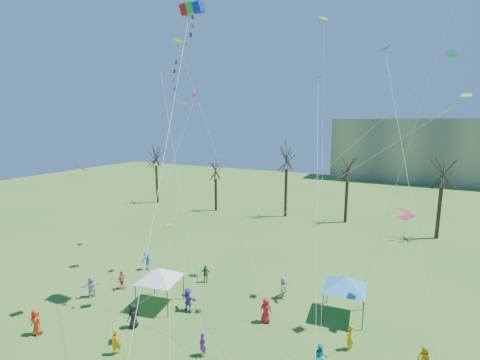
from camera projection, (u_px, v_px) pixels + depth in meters
The scene contains 7 objects.
distant_building at pixel (468, 151), 77.82m from camera, with size 60.00×14.00×15.00m, color gray.
bare_tree_row at pixel (346, 174), 45.52m from camera, with size 69.00×8.45×11.34m.
big_box_kite at pixel (181, 69), 23.88m from camera, with size 3.90×8.04×25.00m.
canopy_tent_white at pixel (160, 274), 25.80m from camera, with size 4.05×4.05×3.08m.
canopy_tent_blue at pixel (345, 282), 24.34m from camera, with size 4.15×4.15×3.12m.
festival_crowd at pixel (212, 320), 22.77m from camera, with size 26.12×14.54×1.85m.
small_kites_aloft at pixel (278, 110), 23.29m from camera, with size 28.93×17.21×31.17m.
Camera 1 is at (9.14, -11.34, 14.16)m, focal length 25.00 mm.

